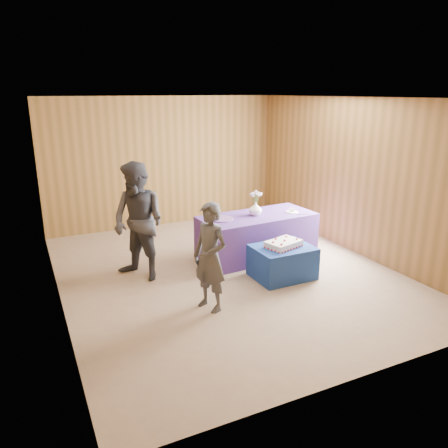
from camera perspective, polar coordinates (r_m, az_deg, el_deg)
ground at (r=7.05m, az=0.27°, el=-6.35°), size 6.00×6.00×0.00m
room_shell at (r=6.54m, az=0.30°, el=8.31°), size 5.04×6.04×2.72m
cake_table at (r=6.85m, az=7.63°, el=-4.93°), size 0.91×0.71×0.50m
serving_table at (r=7.62m, az=4.33°, el=-1.55°), size 2.05×1.02×0.75m
sheet_cake at (r=6.75m, az=7.78°, el=-2.57°), size 0.63×0.51×0.13m
vase at (r=7.47m, az=4.13°, el=2.01°), size 0.29×0.29×0.23m
flower_spray at (r=7.41m, az=4.17°, el=3.88°), size 0.21×0.21×0.16m
platter at (r=7.23m, az=-0.29°, el=0.67°), size 0.48×0.48×0.02m
plate at (r=7.76m, az=8.89°, el=1.57°), size 0.23×0.23×0.01m
cake_slice at (r=7.75m, az=8.91°, el=1.84°), size 0.08×0.08×0.08m
knife at (r=7.65m, az=10.25°, el=1.26°), size 0.26×0.09×0.00m
guest_left at (r=5.67m, az=-1.82°, el=-4.37°), size 0.53×0.62×1.46m
guest_right at (r=6.68m, az=-11.10°, el=0.25°), size 1.05×1.11×1.81m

